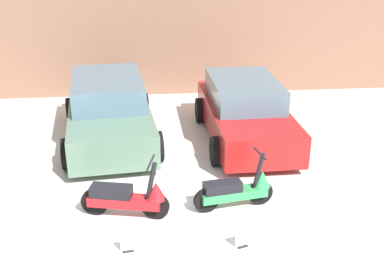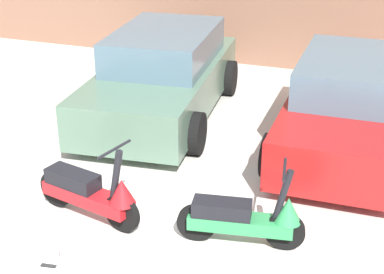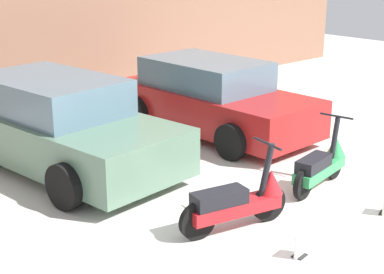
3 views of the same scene
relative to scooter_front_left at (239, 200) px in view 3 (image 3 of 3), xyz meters
The scene contains 7 objects.
ground_plane 1.11m from the scooter_front_left, 64.07° to the right, with size 28.00×28.00×0.00m, color silver.
wall_back 6.44m from the scooter_front_left, 85.81° to the left, with size 19.60×0.12×3.44m, color #845B47.
scooter_front_left is the anchor object (origin of this frame).
scooter_front_right 1.75m from the scooter_front_left, ahead, with size 1.34×0.53×0.94m.
car_rear_left 3.24m from the scooter_front_left, 98.60° to the left, with size 2.22×4.10×1.34m.
car_rear_center 3.83m from the scooter_front_left, 50.68° to the left, with size 1.89×3.80×1.28m.
placard_near_left_scooter 0.92m from the scooter_front_left, 90.02° to the right, with size 0.20×0.14×0.26m.
Camera 3 is at (-5.03, -3.30, 3.10)m, focal length 55.00 mm.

